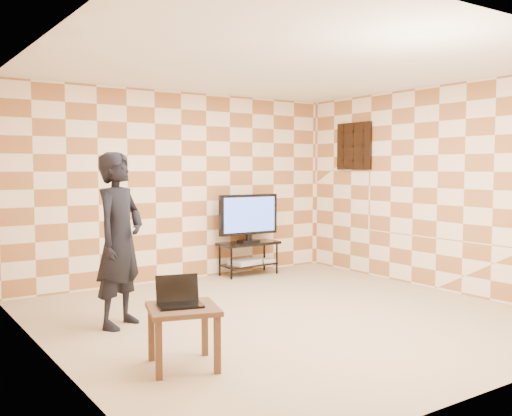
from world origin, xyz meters
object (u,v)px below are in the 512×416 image
object	(u,v)px
tv	(249,216)
person	(119,240)
tv_stand	(249,251)
side_table	(183,317)

from	to	relation	value
tv	person	distance (m)	3.07
tv_stand	person	xyz separation A→B (m)	(-2.63, -1.59, 0.52)
tv_stand	person	world-z (taller)	person
tv_stand	tv	xyz separation A→B (m)	(0.00, -0.00, 0.53)
side_table	person	bearing A→B (deg)	89.25
side_table	person	distance (m)	1.52
tv_stand	tv	world-z (taller)	tv
tv_stand	side_table	world-z (taller)	same
tv_stand	tv	size ratio (longest dim) A/B	0.93
tv	side_table	distance (m)	4.05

